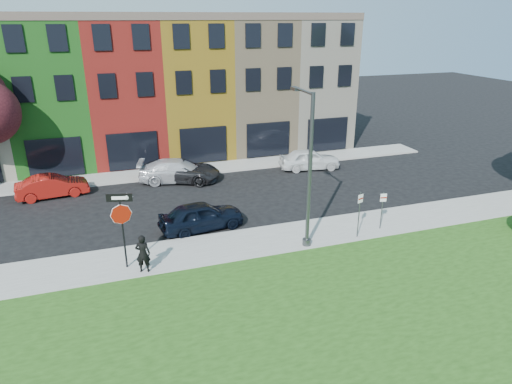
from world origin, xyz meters
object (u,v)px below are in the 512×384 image
object	(u,v)px
stop_sign	(121,216)
sedan_near	(201,216)
street_lamp	(308,171)
man	(143,254)

from	to	relation	value
stop_sign	sedan_near	xyz separation A→B (m)	(3.92, 2.96, -1.80)
stop_sign	street_lamp	world-z (taller)	street_lamp
sedan_near	street_lamp	distance (m)	6.19
sedan_near	man	bearing A→B (deg)	129.72
stop_sign	man	world-z (taller)	stop_sign
man	street_lamp	bearing A→B (deg)	-162.54
stop_sign	man	xyz separation A→B (m)	(0.68, -0.59, -1.57)
sedan_near	street_lamp	xyz separation A→B (m)	(4.28, -3.32, 2.99)
stop_sign	man	distance (m)	1.81
sedan_near	street_lamp	size ratio (longest dim) A/B	0.63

